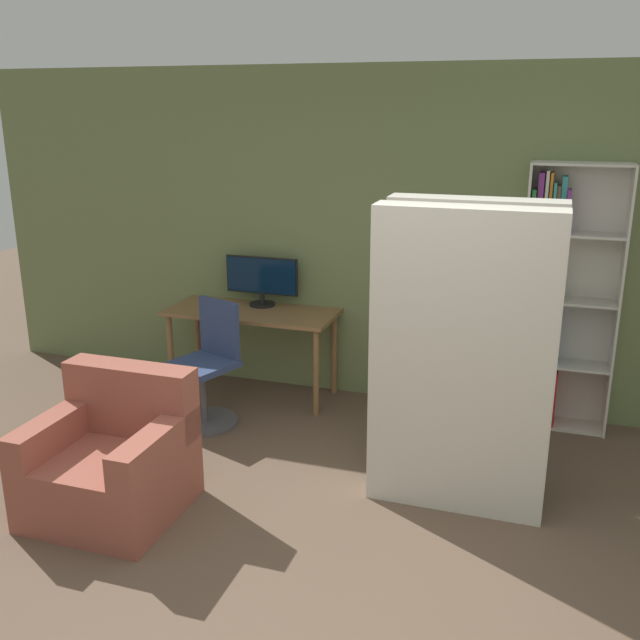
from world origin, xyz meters
name	(u,v)px	position (x,y,z in m)	size (l,w,h in m)	color
wall_back	(429,242)	(0.00, 3.00, 1.35)	(8.00, 0.06, 2.70)	#6B7A4C
desk	(252,321)	(-1.41, 2.67, 0.65)	(1.42, 0.61, 0.75)	brown
monitor	(262,279)	(-1.38, 2.84, 0.98)	(0.64, 0.22, 0.42)	black
office_chair	(208,374)	(-1.51, 2.04, 0.40)	(0.56, 0.56, 0.96)	#4C4C51
bookshelf	(556,303)	(1.00, 2.86, 0.97)	(0.70, 0.29, 2.00)	beige
mattress_near	(462,364)	(0.49, 1.42, 0.93)	(1.07, 0.24, 1.86)	beige
mattress_far	(470,345)	(0.49, 1.79, 0.93)	(1.07, 0.24, 1.86)	beige
armchair	(113,460)	(-1.49, 0.73, 0.32)	(0.85, 0.80, 0.85)	#934C3D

